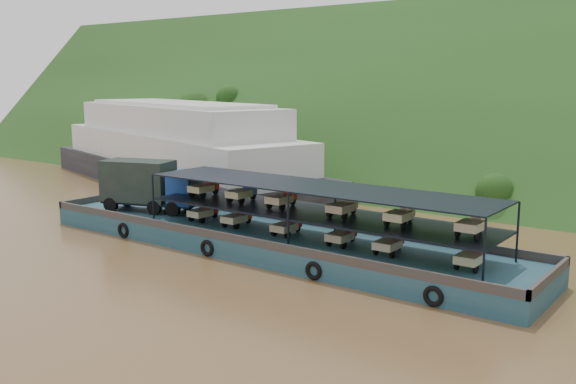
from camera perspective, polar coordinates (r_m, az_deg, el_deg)
The scene contains 4 objects.
ground at distance 41.39m, azimuth -0.26°, elevation -5.23°, with size 160.00×160.00×0.00m, color brown.
hillside at distance 72.84m, azimuth 17.03°, elevation 0.96°, with size 140.00×28.00×28.00m, color #1E3914.
cargo_barge at distance 42.06m, azimuth -3.17°, elevation -3.26°, with size 35.00×7.18×4.95m.
passenger_ferry at distance 67.29m, azimuth -9.89°, elevation 3.74°, with size 43.78×22.35×8.61m.
Camera 1 is at (24.03, -31.90, 10.84)m, focal length 40.00 mm.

